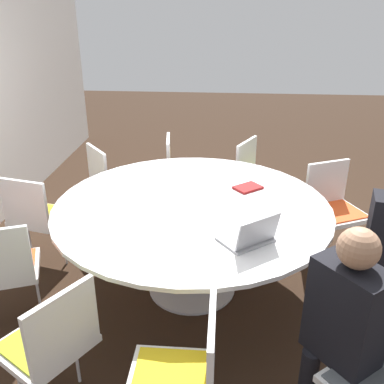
{
  "coord_description": "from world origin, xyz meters",
  "views": [
    {
      "loc": [
        -2.85,
        -0.24,
        2.15
      ],
      "look_at": [
        0.0,
        0.0,
        0.85
      ],
      "focal_mm": 40.0,
      "sensor_mm": 36.0,
      "label": 1
    }
  ],
  "objects_px": {
    "chair_2": "(333,203)",
    "chair_4": "(181,169)",
    "chair_3": "(257,175)",
    "chair_5": "(111,179)",
    "chair_9": "(184,373)",
    "chair_6": "(37,213)",
    "laptop": "(250,236)",
    "spiral_notebook": "(248,188)",
    "person_0": "(344,318)",
    "chair_7": "(3,266)",
    "chair_8": "(51,339)"
  },
  "relations": [
    {
      "from": "chair_9",
      "to": "chair_7",
      "type": "bearing_deg",
      "value": 58.32
    },
    {
      "from": "chair_6",
      "to": "chair_5",
      "type": "bearing_deg",
      "value": 73.63
    },
    {
      "from": "chair_5",
      "to": "chair_8",
      "type": "xyz_separation_m",
      "value": [
        -2.19,
        -0.25,
        0.0
      ]
    },
    {
      "from": "chair_3",
      "to": "chair_5",
      "type": "height_order",
      "value": "same"
    },
    {
      "from": "chair_8",
      "to": "laptop",
      "type": "xyz_separation_m",
      "value": [
        0.65,
        -1.06,
        0.3
      ]
    },
    {
      "from": "chair_5",
      "to": "laptop",
      "type": "height_order",
      "value": "laptop"
    },
    {
      "from": "chair_2",
      "to": "chair_9",
      "type": "distance_m",
      "value": 2.27
    },
    {
      "from": "chair_8",
      "to": "person_0",
      "type": "xyz_separation_m",
      "value": [
        0.06,
        -1.5,
        0.19
      ]
    },
    {
      "from": "chair_3",
      "to": "chair_9",
      "type": "bearing_deg",
      "value": 16.72
    },
    {
      "from": "chair_2",
      "to": "spiral_notebook",
      "type": "xyz_separation_m",
      "value": [
        -0.3,
        0.77,
        0.26
      ]
    },
    {
      "from": "chair_5",
      "to": "chair_3",
      "type": "bearing_deg",
      "value": 59.73
    },
    {
      "from": "chair_9",
      "to": "spiral_notebook",
      "type": "distance_m",
      "value": 1.73
    },
    {
      "from": "laptop",
      "to": "chair_9",
      "type": "bearing_deg",
      "value": 30.18
    },
    {
      "from": "chair_9",
      "to": "chair_6",
      "type": "bearing_deg",
      "value": 41.41
    },
    {
      "from": "person_0",
      "to": "laptop",
      "type": "height_order",
      "value": "person_0"
    },
    {
      "from": "chair_5",
      "to": "chair_9",
      "type": "height_order",
      "value": "same"
    },
    {
      "from": "chair_4",
      "to": "chair_5",
      "type": "height_order",
      "value": "same"
    },
    {
      "from": "person_0",
      "to": "spiral_notebook",
      "type": "distance_m",
      "value": 1.51
    },
    {
      "from": "chair_9",
      "to": "person_0",
      "type": "height_order",
      "value": "person_0"
    },
    {
      "from": "chair_4",
      "to": "chair_7",
      "type": "bearing_deg",
      "value": -34.97
    },
    {
      "from": "chair_3",
      "to": "person_0",
      "type": "xyz_separation_m",
      "value": [
        -2.35,
        -0.29,
        0.19
      ]
    },
    {
      "from": "laptop",
      "to": "chair_5",
      "type": "bearing_deg",
      "value": -87.26
    },
    {
      "from": "chair_4",
      "to": "chair_7",
      "type": "xyz_separation_m",
      "value": [
        -1.88,
        1.01,
        0.0
      ]
    },
    {
      "from": "chair_2",
      "to": "chair_4",
      "type": "relative_size",
      "value": 1.0
    },
    {
      "from": "chair_5",
      "to": "person_0",
      "type": "height_order",
      "value": "person_0"
    },
    {
      "from": "chair_4",
      "to": "chair_8",
      "type": "distance_m",
      "value": 2.55
    },
    {
      "from": "chair_4",
      "to": "person_0",
      "type": "height_order",
      "value": "person_0"
    },
    {
      "from": "chair_9",
      "to": "chair_8",
      "type": "bearing_deg",
      "value": 76.93
    },
    {
      "from": "spiral_notebook",
      "to": "chair_4",
      "type": "bearing_deg",
      "value": 32.9
    },
    {
      "from": "chair_6",
      "to": "person_0",
      "type": "relative_size",
      "value": 0.71
    },
    {
      "from": "chair_5",
      "to": "chair_7",
      "type": "distance_m",
      "value": 1.59
    },
    {
      "from": "chair_9",
      "to": "chair_4",
      "type": "bearing_deg",
      "value": 6.16
    },
    {
      "from": "laptop",
      "to": "spiral_notebook",
      "type": "relative_size",
      "value": 1.56
    },
    {
      "from": "chair_7",
      "to": "chair_3",
      "type": "bearing_deg",
      "value": 23.57
    },
    {
      "from": "chair_4",
      "to": "person_0",
      "type": "distance_m",
      "value": 2.69
    },
    {
      "from": "chair_4",
      "to": "chair_8",
      "type": "relative_size",
      "value": 1.0
    },
    {
      "from": "chair_7",
      "to": "chair_9",
      "type": "xyz_separation_m",
      "value": [
        -0.8,
        -1.31,
        0.0
      ]
    },
    {
      "from": "chair_2",
      "to": "chair_5",
      "type": "xyz_separation_m",
      "value": [
        0.38,
        2.1,
        0.0
      ]
    },
    {
      "from": "chair_5",
      "to": "chair_8",
      "type": "distance_m",
      "value": 2.21
    },
    {
      "from": "chair_7",
      "to": "chair_5",
      "type": "bearing_deg",
      "value": 56.71
    },
    {
      "from": "chair_2",
      "to": "chair_8",
      "type": "xyz_separation_m",
      "value": [
        -1.81,
        1.85,
        0.0
      ]
    },
    {
      "from": "chair_5",
      "to": "chair_7",
      "type": "relative_size",
      "value": 1.0
    },
    {
      "from": "chair_6",
      "to": "chair_9",
      "type": "height_order",
      "value": "same"
    },
    {
      "from": "laptop",
      "to": "spiral_notebook",
      "type": "xyz_separation_m",
      "value": [
        0.85,
        -0.02,
        -0.04
      ]
    },
    {
      "from": "chair_4",
      "to": "laptop",
      "type": "distance_m",
      "value": 1.99
    },
    {
      "from": "person_0",
      "to": "laptop",
      "type": "bearing_deg",
      "value": -1.16
    },
    {
      "from": "chair_6",
      "to": "chair_9",
      "type": "relative_size",
      "value": 1.0
    },
    {
      "from": "laptop",
      "to": "chair_2",
      "type": "bearing_deg",
      "value": -161.95
    },
    {
      "from": "chair_2",
      "to": "chair_4",
      "type": "xyz_separation_m",
      "value": [
        0.71,
        1.42,
        0.0
      ]
    },
    {
      "from": "chair_3",
      "to": "chair_5",
      "type": "bearing_deg",
      "value": -53.99
    }
  ]
}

